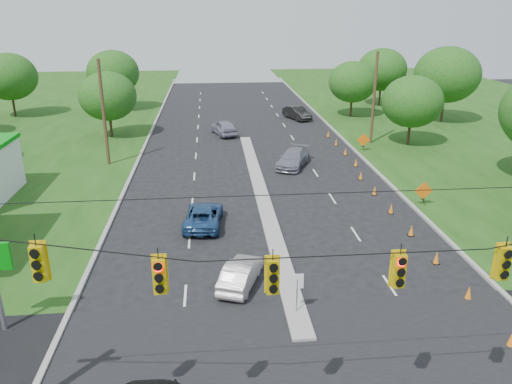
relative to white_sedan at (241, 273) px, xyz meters
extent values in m
cube|color=gray|center=(-7.80, 21.22, -0.64)|extent=(0.25, 110.00, 0.16)
cube|color=gray|center=(12.40, 21.22, -0.64)|extent=(0.25, 110.00, 0.16)
cube|color=gray|center=(2.30, 12.22, -0.64)|extent=(1.00, 34.00, 0.18)
cylinder|color=gray|center=(2.30, -2.78, 0.26)|extent=(0.06, 0.06, 1.80)
cube|color=white|center=(2.30, -2.78, 1.06)|extent=(0.55, 0.04, 0.70)
cylinder|color=black|center=(2.30, -9.78, 6.36)|extent=(24.00, 0.04, 0.04)
cube|color=yellow|center=(-5.70, -9.78, 6.11)|extent=(0.34, 0.24, 1.00)
cube|color=yellow|center=(-2.70, -9.78, 5.59)|extent=(0.34, 0.24, 1.00)
cube|color=yellow|center=(0.30, -9.78, 5.41)|extent=(0.34, 0.24, 1.00)
cube|color=yellow|center=(3.80, -9.78, 5.41)|extent=(0.34, 0.24, 1.00)
cube|color=yellow|center=(6.80, -9.78, 5.50)|extent=(0.34, 0.24, 1.00)
cylinder|color=#422D1C|center=(-10.20, 21.22, 3.86)|extent=(0.28, 0.28, 9.00)
cylinder|color=#422D1C|center=(14.80, 26.22, 3.86)|extent=(0.28, 0.28, 9.00)
cone|color=orange|center=(10.54, -5.78, -0.29)|extent=(0.32, 0.32, 0.70)
cone|color=orange|center=(10.54, -2.28, -0.29)|extent=(0.32, 0.32, 0.70)
cone|color=orange|center=(10.54, 1.22, -0.29)|extent=(0.32, 0.32, 0.70)
cone|color=orange|center=(10.54, 4.72, -0.29)|extent=(0.32, 0.32, 0.70)
cone|color=orange|center=(10.54, 8.22, -0.29)|extent=(0.32, 0.32, 0.70)
cone|color=orange|center=(10.54, 11.72, -0.29)|extent=(0.32, 0.32, 0.70)
cone|color=orange|center=(10.54, 15.22, -0.29)|extent=(0.32, 0.32, 0.70)
cone|color=orange|center=(11.14, 18.72, -0.29)|extent=(0.32, 0.32, 0.70)
cone|color=orange|center=(11.14, 22.22, -0.29)|extent=(0.32, 0.32, 0.70)
cone|color=orange|center=(11.14, 25.72, -0.29)|extent=(0.32, 0.32, 0.70)
cone|color=orange|center=(11.14, 29.22, -0.29)|extent=(0.32, 0.32, 0.70)
cube|color=black|center=(13.10, 9.22, -0.09)|extent=(0.06, 0.58, 0.26)
cube|color=black|center=(13.10, 9.22, -0.09)|extent=(0.06, 0.58, 0.26)
cube|color=orange|center=(13.10, 9.22, 0.51)|extent=(1.27, 0.05, 1.27)
cube|color=black|center=(13.10, 23.22, -0.09)|extent=(0.06, 0.58, 0.26)
cube|color=black|center=(13.10, 23.22, -0.09)|extent=(0.06, 0.58, 0.26)
cube|color=orange|center=(13.10, 23.22, 0.51)|extent=(1.27, 0.05, 1.27)
cylinder|color=black|center=(-25.70, 43.22, 0.80)|extent=(0.28, 0.28, 2.88)
ellipsoid|color=#194C14|center=(-25.70, 43.22, 4.32)|extent=(6.72, 6.72, 5.76)
cylinder|color=black|center=(-11.70, 31.22, 0.62)|extent=(0.28, 0.28, 2.52)
ellipsoid|color=#194C14|center=(-11.70, 31.22, 3.70)|extent=(5.88, 5.88, 5.04)
cylinder|color=black|center=(-13.70, 46.22, 0.80)|extent=(0.28, 0.28, 2.88)
ellipsoid|color=#194C14|center=(-13.70, 46.22, 4.32)|extent=(6.72, 6.72, 5.76)
cylinder|color=black|center=(18.30, 25.22, 0.62)|extent=(0.28, 0.28, 2.52)
ellipsoid|color=#194C14|center=(18.30, 25.22, 3.70)|extent=(5.88, 5.88, 5.04)
cylinder|color=black|center=(26.30, 35.22, 0.98)|extent=(0.28, 0.28, 3.24)
ellipsoid|color=#194C14|center=(26.30, 35.22, 4.94)|extent=(7.56, 7.56, 6.48)
cylinder|color=black|center=(22.30, 46.22, 0.80)|extent=(0.28, 0.28, 2.88)
ellipsoid|color=#194C14|center=(22.30, 46.22, 4.32)|extent=(6.72, 6.72, 5.76)
cylinder|color=black|center=(16.30, 39.22, 0.62)|extent=(0.28, 0.28, 2.52)
ellipsoid|color=#194C14|center=(16.30, 39.22, 3.70)|extent=(5.88, 5.88, 5.04)
imported|color=#BEB2B2|center=(0.00, 0.00, 0.00)|extent=(2.59, 4.10, 1.27)
imported|color=navy|center=(-1.86, 7.42, 0.02)|extent=(2.63, 4.94, 1.32)
imported|color=slate|center=(5.73, 19.18, 0.09)|extent=(3.93, 5.40, 1.45)
imported|color=gray|center=(0.17, 31.22, 0.17)|extent=(3.11, 5.07, 1.61)
imported|color=black|center=(9.35, 38.50, 0.13)|extent=(3.22, 4.94, 1.54)
camera|label=1|loc=(-1.23, -21.50, 12.21)|focal=35.00mm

